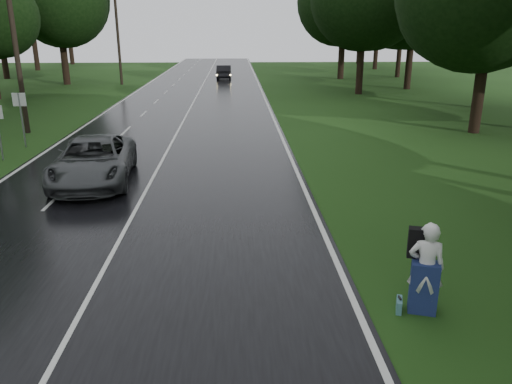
# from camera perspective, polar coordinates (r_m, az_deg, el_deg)

# --- Properties ---
(ground) EXTENTS (160.00, 160.00, 0.00)m
(ground) POSITION_cam_1_polar(r_m,az_deg,el_deg) (10.95, -20.09, -14.42)
(ground) COLOR #1D4013
(ground) RESTS_ON ground
(road) EXTENTS (12.00, 140.00, 0.04)m
(road) POSITION_cam_1_polar(r_m,az_deg,el_deg) (29.49, -8.82, 6.90)
(road) COLOR black
(road) RESTS_ON ground
(lane_center) EXTENTS (0.12, 140.00, 0.01)m
(lane_center) POSITION_cam_1_polar(r_m,az_deg,el_deg) (29.48, -8.82, 6.95)
(lane_center) COLOR silver
(lane_center) RESTS_ON road
(grey_car) EXTENTS (3.35, 6.26, 1.67)m
(grey_car) POSITION_cam_1_polar(r_m,az_deg,el_deg) (20.13, -17.98, 3.45)
(grey_car) COLOR #414445
(grey_car) RESTS_ON road
(far_car) EXTENTS (1.62, 4.62, 1.52)m
(far_car) POSITION_cam_1_polar(r_m,az_deg,el_deg) (59.60, -3.67, 13.47)
(far_car) COLOR black
(far_car) RESTS_ON road
(hitchhiker) EXTENTS (0.84, 0.80, 2.01)m
(hitchhiker) POSITION_cam_1_polar(r_m,az_deg,el_deg) (11.01, 18.65, -8.49)
(hitchhiker) COLOR silver
(hitchhiker) RESTS_ON ground
(suitcase) EXTENTS (0.23, 0.41, 0.28)m
(suitcase) POSITION_cam_1_polar(r_m,az_deg,el_deg) (11.23, 15.95, -12.25)
(suitcase) COLOR #42767D
(suitcase) RESTS_ON ground
(utility_pole_mid) EXTENTS (1.80, 0.28, 10.91)m
(utility_pole_mid) POSITION_cam_1_polar(r_m,az_deg,el_deg) (31.49, -24.49, 6.16)
(utility_pole_mid) COLOR black
(utility_pole_mid) RESTS_ON ground
(utility_pole_far) EXTENTS (1.80, 0.28, 9.49)m
(utility_pole_far) POSITION_cam_1_polar(r_m,az_deg,el_deg) (55.45, -15.00, 11.72)
(utility_pole_far) COLOR black
(utility_pole_far) RESTS_ON ground
(road_sign_a) EXTENTS (0.59, 0.10, 2.46)m
(road_sign_a) POSITION_cam_1_polar(r_m,az_deg,el_deg) (25.37, -26.78, 3.25)
(road_sign_a) COLOR white
(road_sign_a) RESTS_ON ground
(road_sign_b) EXTENTS (0.64, 0.10, 2.68)m
(road_sign_b) POSITION_cam_1_polar(r_m,az_deg,el_deg) (27.69, -24.68, 4.67)
(road_sign_b) COLOR white
(road_sign_b) RESTS_ON ground
(tree_left_f) EXTENTS (9.26, 9.26, 14.47)m
(tree_left_f) POSITION_cam_1_polar(r_m,az_deg,el_deg) (57.32, -20.65, 11.38)
(tree_left_f) COLOR black
(tree_left_f) RESTS_ON ground
(tree_right_d) EXTENTS (8.40, 8.40, 13.13)m
(tree_right_d) POSITION_cam_1_polar(r_m,az_deg,el_deg) (31.31, 23.47, 6.23)
(tree_right_d) COLOR black
(tree_right_d) RESTS_ON ground
(tree_right_e) EXTENTS (9.15, 9.15, 14.29)m
(tree_right_e) POSITION_cam_1_polar(r_m,az_deg,el_deg) (46.87, 11.56, 10.88)
(tree_right_e) COLOR black
(tree_right_e) RESTS_ON ground
(tree_right_f) EXTENTS (9.16, 9.16, 14.31)m
(tree_right_f) POSITION_cam_1_polar(r_m,az_deg,el_deg) (60.47, 9.55, 12.57)
(tree_right_f) COLOR black
(tree_right_f) RESTS_ON ground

